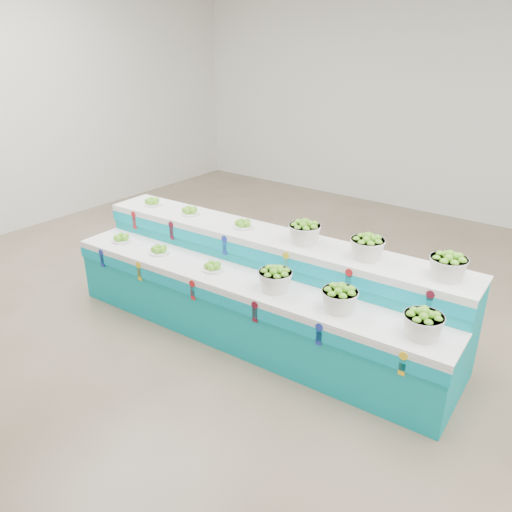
% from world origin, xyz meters
% --- Properties ---
extents(ground, '(10.00, 10.00, 0.00)m').
position_xyz_m(ground, '(0.00, 0.00, 0.00)').
color(ground, brown).
rests_on(ground, ground).
extents(back_wall, '(10.00, 0.00, 10.00)m').
position_xyz_m(back_wall, '(0.00, 5.00, 2.00)').
color(back_wall, silver).
rests_on(back_wall, ground).
extents(display_stand, '(4.29, 1.28, 1.02)m').
position_xyz_m(display_stand, '(-0.09, 0.03, 0.51)').
color(display_stand, '#0B9FAA').
rests_on(display_stand, ground).
extents(plate_lower_left, '(0.23, 0.23, 0.10)m').
position_xyz_m(plate_lower_left, '(-1.78, -0.31, 0.77)').
color(plate_lower_left, white).
rests_on(plate_lower_left, display_stand).
extents(plate_lower_mid, '(0.23, 0.23, 0.10)m').
position_xyz_m(plate_lower_mid, '(-1.18, -0.28, 0.77)').
color(plate_lower_mid, white).
rests_on(plate_lower_mid, display_stand).
extents(plate_lower_right, '(0.23, 0.23, 0.10)m').
position_xyz_m(plate_lower_right, '(-0.43, -0.25, 0.77)').
color(plate_lower_right, white).
rests_on(plate_lower_right, display_stand).
extents(basket_lower_left, '(0.33, 0.33, 0.23)m').
position_xyz_m(basket_lower_left, '(0.32, -0.22, 0.84)').
color(basket_lower_left, silver).
rests_on(basket_lower_left, display_stand).
extents(basket_lower_mid, '(0.33, 0.33, 0.23)m').
position_xyz_m(basket_lower_mid, '(0.98, -0.19, 0.84)').
color(basket_lower_mid, silver).
rests_on(basket_lower_mid, display_stand).
extents(basket_lower_right, '(0.33, 0.33, 0.23)m').
position_xyz_m(basket_lower_right, '(1.71, -0.15, 0.84)').
color(basket_lower_right, silver).
rests_on(basket_lower_right, display_stand).
extents(plate_upper_left, '(0.23, 0.23, 0.10)m').
position_xyz_m(plate_upper_left, '(-1.81, 0.21, 1.07)').
color(plate_upper_left, white).
rests_on(plate_upper_left, display_stand).
extents(plate_upper_mid, '(0.23, 0.23, 0.10)m').
position_xyz_m(plate_upper_mid, '(-1.21, 0.24, 1.07)').
color(plate_upper_mid, white).
rests_on(plate_upper_mid, display_stand).
extents(plate_upper_right, '(0.23, 0.23, 0.10)m').
position_xyz_m(plate_upper_right, '(-0.45, 0.27, 1.07)').
color(plate_upper_right, white).
rests_on(plate_upper_right, display_stand).
extents(basket_upper_left, '(0.33, 0.33, 0.23)m').
position_xyz_m(basket_upper_left, '(0.30, 0.31, 1.14)').
color(basket_upper_left, silver).
rests_on(basket_upper_left, display_stand).
extents(basket_upper_mid, '(0.33, 0.33, 0.23)m').
position_xyz_m(basket_upper_mid, '(0.96, 0.34, 1.14)').
color(basket_upper_mid, silver).
rests_on(basket_upper_mid, display_stand).
extents(basket_upper_right, '(0.33, 0.33, 0.23)m').
position_xyz_m(basket_upper_right, '(1.68, 0.37, 1.14)').
color(basket_upper_right, silver).
rests_on(basket_upper_right, display_stand).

